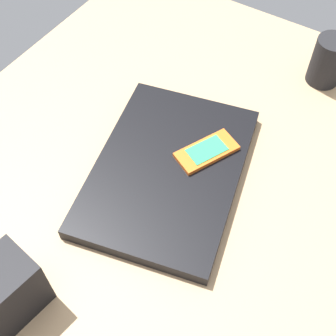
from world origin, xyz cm
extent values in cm
cube|color=tan|center=(0.00, 0.00, 1.50)|extent=(120.00, 80.00, 3.00)
cube|color=black|center=(7.37, -4.48, 4.27)|extent=(40.20, 32.19, 2.54)
cube|color=orange|center=(13.53, -8.70, 5.95)|extent=(12.15, 9.44, 0.82)
cube|color=#33A566|center=(13.53, -8.70, 6.43)|extent=(7.89, 6.58, 0.14)
cube|color=black|center=(-25.23, 2.29, 8.31)|extent=(12.04, 9.11, 10.61)
cylinder|color=black|center=(45.18, -18.69, 8.05)|extent=(6.69, 6.69, 10.11)
camera|label=1|loc=(-32.11, -29.39, 69.60)|focal=48.69mm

